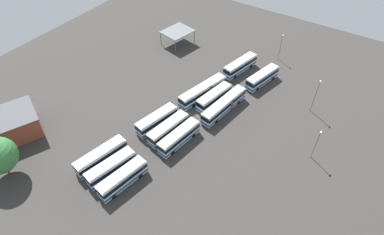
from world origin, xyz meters
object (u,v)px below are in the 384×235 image
object	(u,v)px
bus_row3_slot2	(123,178)
depot_building	(15,124)
maintenance_shelter	(177,32)
bus_row1_slot2	(224,105)
bus_row0_slot2	(262,77)
lamp_post_near_entrance	(315,95)
bus_row2_slot1	(168,129)
bus_row2_slot2	(179,137)
bus_row1_slot0	(203,91)
lamp_post_far_corner	(281,46)
bus_row2_slot0	(157,120)
bus_row1_slot1	(214,97)
bus_row0_slot0	(240,66)
bus_row3_slot1	(111,168)
lamp_post_mid_lot	(316,144)
bus_row3_slot0	(101,156)

from	to	relation	value
bus_row3_slot2	depot_building	xyz separation A→B (m)	(2.75, -28.82, 0.88)
maintenance_shelter	bus_row1_slot2	bearing A→B (deg)	55.11
bus_row0_slot2	lamp_post_near_entrance	distance (m)	14.93
bus_row2_slot1	bus_row2_slot2	bearing A→B (deg)	77.97
bus_row3_slot2	lamp_post_near_entrance	distance (m)	46.51
bus_row1_slot0	bus_row1_slot2	size ratio (longest dim) A/B	1.00
bus_row2_slot1	lamp_post_far_corner	xyz separation A→B (m)	(-41.27, 8.60, 2.42)
bus_row2_slot0	bus_row1_slot1	bearing A→B (deg)	154.27
bus_row0_slot0	maintenance_shelter	world-z (taller)	maintenance_shelter
depot_building	bus_row3_slot1	bearing A→B (deg)	97.64
lamp_post_mid_lot	bus_row0_slot0	bearing A→B (deg)	-125.21
bus_row0_slot0	lamp_post_near_entrance	size ratio (longest dim) A/B	1.28
bus_row1_slot1	bus_row3_slot0	bearing A→B (deg)	-18.87
bus_row2_slot0	bus_row2_slot2	xyz separation A→B (m)	(1.43, 7.11, 0.00)
bus_row3_slot1	bus_row1_slot1	bearing A→B (deg)	168.34
bus_row1_slot0	depot_building	world-z (taller)	depot_building
bus_row2_slot0	bus_row3_slot1	distance (m)	15.32
lamp_post_mid_lot	bus_row2_slot1	bearing A→B (deg)	-68.39
bus_row1_slot1	depot_building	bearing A→B (deg)	-43.81
bus_row1_slot2	bus_row3_slot2	bearing A→B (deg)	-11.61
bus_row2_slot2	bus_row3_slot0	world-z (taller)	same
bus_row2_slot2	depot_building	world-z (taller)	depot_building
bus_row2_slot0	bus_row1_slot2	bearing A→B (deg)	141.37
bus_row1_slot0	maintenance_shelter	size ratio (longest dim) A/B	1.48
bus_row1_slot0	bus_row1_slot2	world-z (taller)	same
bus_row2_slot0	lamp_post_near_entrance	bearing A→B (deg)	131.63
lamp_post_mid_lot	bus_row0_slot2	bearing A→B (deg)	-131.74
bus_row2_slot2	lamp_post_near_entrance	world-z (taller)	lamp_post_near_entrance
bus_row2_slot1	bus_row1_slot1	bearing A→B (deg)	168.57
bus_row0_slot2	bus_row1_slot2	size ratio (longest dim) A/B	0.76
bus_row0_slot2	bus_row1_slot2	xyz separation A→B (m)	(14.87, -2.97, 0.00)
bus_row2_slot1	lamp_post_near_entrance	size ratio (longest dim) A/B	1.20
lamp_post_mid_lot	bus_row1_slot0	bearing A→B (deg)	-97.56
bus_row2_slot1	lamp_post_near_entrance	bearing A→B (deg)	136.66
bus_row2_slot0	bus_row2_slot1	size ratio (longest dim) A/B	0.98
bus_row0_slot2	lamp_post_far_corner	world-z (taller)	lamp_post_far_corner
bus_row0_slot2	bus_row3_slot0	world-z (taller)	same
bus_row1_slot2	bus_row3_slot0	world-z (taller)	same
bus_row1_slot0	bus_row2_slot1	bearing A→B (deg)	2.10
bus_row1_slot2	maintenance_shelter	xyz separation A→B (m)	(-18.58, -26.65, 2.25)
bus_row0_slot2	bus_row2_slot2	distance (m)	29.62
bus_row1_slot0	bus_row3_slot0	size ratio (longest dim) A/B	1.26
bus_row3_slot2	lamp_post_far_corner	bearing A→B (deg)	171.86
bus_row2_slot2	maintenance_shelter	distance (m)	40.41
bus_row1_slot2	lamp_post_near_entrance	size ratio (longest dim) A/B	1.60
bus_row1_slot1	bus_row2_slot1	world-z (taller)	same
bus_row1_slot1	lamp_post_near_entrance	world-z (taller)	lamp_post_near_entrance
bus_row2_slot2	depot_building	size ratio (longest dim) A/B	0.85
bus_row0_slot2	bus_row2_slot0	world-z (taller)	same
lamp_post_mid_lot	lamp_post_near_entrance	distance (m)	14.60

